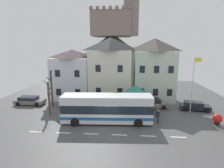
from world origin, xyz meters
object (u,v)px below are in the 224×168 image
Objects in this scene: public_bench at (139,105)px; townhouse_00 at (73,74)px; parked_car_02 at (30,101)px; pedestrian_02 at (158,116)px; harbour_buoy at (217,119)px; parked_car_03 at (152,103)px; bare_tree_01 at (49,98)px; pedestrian_01 at (140,110)px; parked_car_00 at (194,106)px; flagpole at (193,82)px; townhouse_02 at (154,70)px; bus_shelter at (135,91)px; transit_bus at (107,109)px; hilltop_castle at (112,54)px; pedestrian_00 at (157,110)px; bare_tree_00 at (52,88)px; townhouse_01 at (111,69)px; parked_car_01 at (76,103)px.

townhouse_00 is at bearing 156.22° from public_bench.
pedestrian_02 is at bearing -16.32° from parked_car_02.
public_bench is at bearing 148.05° from harbour_buoy.
parked_car_03 is 3.57× the size of harbour_buoy.
pedestrian_02 is at bearing -95.70° from parked_car_03.
pedestrian_02 is 6.83m from harbour_buoy.
pedestrian_01 is at bearing 1.79° from bare_tree_01.
flagpole reaches higher than parked_car_00.
townhouse_02 is 2.20× the size of parked_car_03.
parked_car_03 is at bearing -176.69° from parked_car_00.
pedestrian_02 is at bearing -37.88° from townhouse_00.
bus_shelter reaches higher than pedestrian_02.
parked_car_03 is (6.14, 5.85, -1.02)m from transit_bus.
hilltop_castle reaches higher than pedestrian_00.
pedestrian_01 is 0.91× the size of public_bench.
townhouse_02 is 2.18× the size of bare_tree_01.
bare_tree_00 is at bearing 166.91° from harbour_buoy.
transit_bus is at bearing -86.62° from hilltop_castle.
pedestrian_00 is at bearing -145.63° from parked_car_00.
townhouse_02 is 6.62m from parked_car_03.
bus_shelter is 2.96m from pedestrian_01.
pedestrian_02 is (6.66, -10.15, -4.40)m from townhouse_01.
townhouse_01 is 1.85× the size of bare_tree_00.
parked_car_03 is 0.61× the size of flagpole.
parked_car_00 is at bearing -62.82° from hilltop_castle.
pedestrian_02 is (2.75, -3.49, -2.21)m from bus_shelter.
bare_tree_00 is 3.96m from bare_tree_01.
pedestrian_00 is (2.93, -1.41, -2.21)m from bus_shelter.
townhouse_02 reaches higher than pedestrian_02.
parked_car_03 is 15.35m from bare_tree_00.
transit_bus reaches higher than public_bench.
bare_tree_01 reaches higher than harbour_buoy.
public_bench is 13.50m from bare_tree_00.
bare_tree_01 reaches higher than pedestrian_02.
parked_car_01 is at bearing 50.71° from bare_tree_01.
parked_car_00 is 2.79× the size of pedestrian_01.
parked_car_02 is 3.47× the size of harbour_buoy.
bus_shelter is at bearing 154.28° from pedestrian_00.
bare_tree_00 is (-13.18, 3.38, 2.00)m from pedestrian_01.
bare_tree_00 reaches higher than pedestrian_00.
bare_tree_01 is (-5.94, -31.24, -4.53)m from hilltop_castle.
townhouse_02 is at bearing 86.08° from pedestrian_02.
parked_car_00 is 2.61× the size of pedestrian_00.
bus_shelter reaches higher than parked_car_03.
townhouse_01 is 6.29× the size of public_bench.
parked_car_02 is 19.17m from parked_car_03.
bus_shelter is 10.49m from harbour_buoy.
harbour_buoy is at bearing -1.56° from transit_bus.
pedestrian_02 is (-0.70, -10.25, -4.32)m from townhouse_02.
parked_car_00 is at bearing 53.17° from flagpole.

